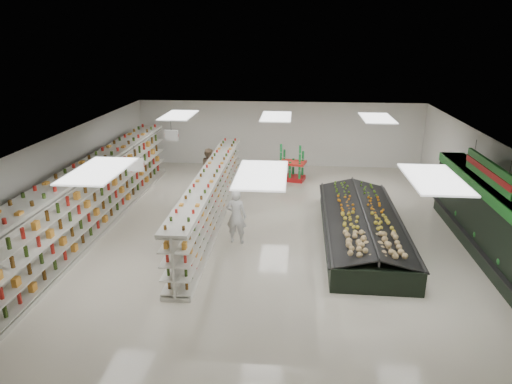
# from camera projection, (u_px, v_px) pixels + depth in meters

# --- Properties ---
(floor) EXTENTS (16.00, 16.00, 0.00)m
(floor) POSITION_uv_depth(u_px,v_px,m) (270.00, 229.00, 15.63)
(floor) COLOR beige
(floor) RESTS_ON ground
(ceiling) EXTENTS (14.00, 16.00, 0.02)m
(ceiling) POSITION_uv_depth(u_px,v_px,m) (271.00, 137.00, 14.58)
(ceiling) COLOR white
(ceiling) RESTS_ON wall_back
(wall_back) EXTENTS (14.00, 0.02, 3.20)m
(wall_back) POSITION_uv_depth(u_px,v_px,m) (279.00, 134.00, 22.63)
(wall_back) COLOR white
(wall_back) RESTS_ON floor
(wall_front) EXTENTS (14.00, 0.02, 3.20)m
(wall_front) POSITION_uv_depth(u_px,v_px,m) (243.00, 334.00, 7.58)
(wall_front) COLOR white
(wall_front) RESTS_ON floor
(wall_left) EXTENTS (0.02, 16.00, 3.20)m
(wall_left) POSITION_uv_depth(u_px,v_px,m) (67.00, 179.00, 15.67)
(wall_left) COLOR white
(wall_left) RESTS_ON floor
(wall_right) EXTENTS (0.02, 16.00, 3.20)m
(wall_right) POSITION_uv_depth(u_px,v_px,m) (489.00, 190.00, 14.54)
(wall_right) COLOR white
(wall_right) RESTS_ON floor
(produce_wall_case) EXTENTS (0.93, 8.00, 2.20)m
(produce_wall_case) POSITION_uv_depth(u_px,v_px,m) (491.00, 218.00, 13.29)
(produce_wall_case) COLOR black
(produce_wall_case) RESTS_ON floor
(aisle_sign_near) EXTENTS (0.52, 0.06, 0.75)m
(aisle_sign_near) POSITION_uv_depth(u_px,v_px,m) (135.00, 165.00, 13.15)
(aisle_sign_near) COLOR white
(aisle_sign_near) RESTS_ON ceiling
(aisle_sign_far) EXTENTS (0.52, 0.06, 0.75)m
(aisle_sign_far) POSITION_uv_depth(u_px,v_px,m) (171.00, 135.00, 16.92)
(aisle_sign_far) COLOR white
(aisle_sign_far) RESTS_ON ceiling
(hortifruti_banner) EXTENTS (0.12, 3.20, 0.95)m
(hortifruti_banner) POSITION_uv_depth(u_px,v_px,m) (489.00, 172.00, 12.85)
(hortifruti_banner) COLOR #1E7224
(hortifruti_banner) RESTS_ON ceiling
(gondola_left) EXTENTS (1.09, 13.20, 2.29)m
(gondola_left) POSITION_uv_depth(u_px,v_px,m) (94.00, 199.00, 15.41)
(gondola_left) COLOR silver
(gondola_left) RESTS_ON floor
(gondola_center) EXTENTS (0.79, 10.49, 1.82)m
(gondola_center) POSITION_uv_depth(u_px,v_px,m) (211.00, 199.00, 16.01)
(gondola_center) COLOR silver
(gondola_center) RESTS_ON floor
(produce_island) EXTENTS (2.61, 6.97, 1.04)m
(produce_island) POSITION_uv_depth(u_px,v_px,m) (362.00, 225.00, 14.74)
(produce_island) COLOR black
(produce_island) RESTS_ON floor
(soda_endcap) EXTENTS (1.37, 1.09, 1.55)m
(soda_endcap) POSITION_uv_depth(u_px,v_px,m) (292.00, 164.00, 20.57)
(soda_endcap) COLOR #B31416
(soda_endcap) RESTS_ON floor
(shopper_main) EXTENTS (0.70, 0.51, 1.78)m
(shopper_main) POSITION_uv_depth(u_px,v_px,m) (236.00, 216.00, 14.34)
(shopper_main) COLOR white
(shopper_main) RESTS_ON floor
(shopper_background) EXTENTS (0.64, 0.90, 1.69)m
(shopper_background) POSITION_uv_depth(u_px,v_px,m) (210.00, 168.00, 19.70)
(shopper_background) COLOR tan
(shopper_background) RESTS_ON floor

